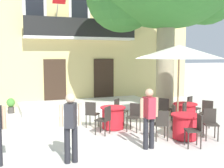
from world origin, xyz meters
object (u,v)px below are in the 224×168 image
(cafe_table_middle, at_px, (185,113))
(cafe_chair_front_1, at_px, (196,128))
(cafe_chair_near_tree_2, at_px, (92,113))
(cafe_table_front, at_px, (185,126))
(cafe_chair_front_0, at_px, (161,123))
(pedestrian_mid_plaza, at_px, (71,124))
(cafe_chair_near_tree_0, at_px, (134,115))
(cafe_chair_middle_2, at_px, (207,112))
(cafe_chair_middle_1, at_px, (181,114))
(cafe_chair_near_tree_1, at_px, (119,110))
(cafe_chair_middle_0, at_px, (165,108))
(cafe_umbrella, at_px, (179,52))
(cafe_chair_near_tree_3, at_px, (105,118))
(cafe_table_near_tree, at_px, (113,118))
(cafe_chair_middle_3, at_px, (192,107))
(ground_planter_left, at_px, (11,105))
(cafe_chair_front_3, at_px, (177,116))
(cafe_chair_front_2, at_px, (210,122))
(pedestrian_near_entrance, at_px, (149,115))

(cafe_table_middle, relative_size, cafe_chair_front_1, 0.95)
(cafe_chair_near_tree_2, relative_size, cafe_table_front, 1.05)
(cafe_chair_front_0, xyz_separation_m, pedestrian_mid_plaza, (-2.89, -0.72, 0.40))
(cafe_chair_near_tree_0, xyz_separation_m, cafe_chair_near_tree_2, (-1.19, 0.92, 0.00))
(cafe_chair_middle_2, bearing_deg, cafe_chair_middle_1, 177.24)
(cafe_chair_near_tree_1, relative_size, cafe_chair_middle_2, 1.00)
(cafe_chair_middle_0, height_order, cafe_umbrella, cafe_umbrella)
(cafe_chair_near_tree_2, bearing_deg, cafe_umbrella, -26.91)
(cafe_chair_middle_1, bearing_deg, cafe_chair_near_tree_3, 173.57)
(cafe_table_near_tree, xyz_separation_m, cafe_chair_near_tree_1, (0.49, 0.57, 0.14))
(cafe_chair_near_tree_3, height_order, cafe_chair_middle_2, same)
(cafe_chair_middle_3, xyz_separation_m, cafe_chair_front_1, (-1.97, -2.72, 0.00))
(cafe_chair_near_tree_2, xyz_separation_m, ground_planter_left, (-2.49, 3.67, -0.16))
(cafe_chair_near_tree_0, height_order, cafe_chair_middle_3, same)
(cafe_chair_middle_1, bearing_deg, cafe_umbrella, -169.47)
(pedestrian_mid_plaza, bearing_deg, cafe_table_front, 8.89)
(cafe_umbrella, bearing_deg, cafe_table_near_tree, 155.79)
(cafe_chair_middle_0, distance_m, pedestrian_mid_plaza, 5.07)
(cafe_chair_middle_2, relative_size, cafe_chair_front_3, 1.00)
(cafe_table_near_tree, height_order, cafe_chair_front_2, cafe_chair_front_2)
(cafe_chair_near_tree_0, relative_size, cafe_chair_middle_2, 1.00)
(cafe_chair_middle_0, relative_size, cafe_chair_front_0, 1.00)
(cafe_chair_near_tree_1, distance_m, cafe_umbrella, 2.96)
(cafe_chair_front_1, xyz_separation_m, pedestrian_mid_plaza, (-3.44, 0.16, 0.40))
(cafe_chair_near_tree_1, bearing_deg, cafe_chair_near_tree_3, -131.10)
(cafe_chair_near_tree_1, height_order, cafe_table_front, cafe_chair_near_tree_1)
(cafe_chair_near_tree_3, bearing_deg, cafe_table_near_tree, 48.15)
(cafe_chair_middle_2, bearing_deg, cafe_chair_near_tree_1, 151.22)
(cafe_chair_front_3, bearing_deg, cafe_table_near_tree, 145.99)
(pedestrian_mid_plaza, bearing_deg, cafe_chair_near_tree_3, 50.90)
(cafe_chair_near_tree_1, xyz_separation_m, cafe_chair_middle_1, (1.68, -1.44, 0.00))
(cafe_chair_front_0, bearing_deg, ground_planter_left, 123.86)
(cafe_chair_middle_3, relative_size, pedestrian_near_entrance, 0.56)
(cafe_chair_front_1, distance_m, pedestrian_near_entrance, 1.37)
(cafe_chair_front_3, bearing_deg, cafe_chair_front_2, -62.94)
(cafe_chair_near_tree_2, relative_size, pedestrian_mid_plaza, 0.55)
(cafe_chair_middle_3, bearing_deg, ground_planter_left, 148.07)
(cafe_chair_middle_1, height_order, cafe_chair_middle_3, same)
(cafe_chair_middle_1, relative_size, cafe_chair_middle_3, 1.00)
(cafe_chair_middle_3, bearing_deg, cafe_table_middle, -146.71)
(cafe_chair_near_tree_0, relative_size, cafe_chair_front_2, 1.00)
(ground_planter_left, bearing_deg, cafe_chair_middle_3, -31.93)
(cafe_chair_front_1, bearing_deg, pedestrian_mid_plaza, 177.31)
(cafe_chair_front_2, bearing_deg, cafe_table_near_tree, 136.12)
(cafe_chair_middle_3, distance_m, cafe_chair_front_0, 3.12)
(cafe_chair_near_tree_0, height_order, cafe_chair_middle_0, same)
(cafe_chair_front_1, distance_m, ground_planter_left, 8.10)
(cafe_chair_near_tree_0, height_order, cafe_chair_near_tree_1, same)
(cafe_chair_front_1, relative_size, pedestrian_near_entrance, 0.56)
(cafe_chair_front_1, relative_size, cafe_chair_front_3, 1.00)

